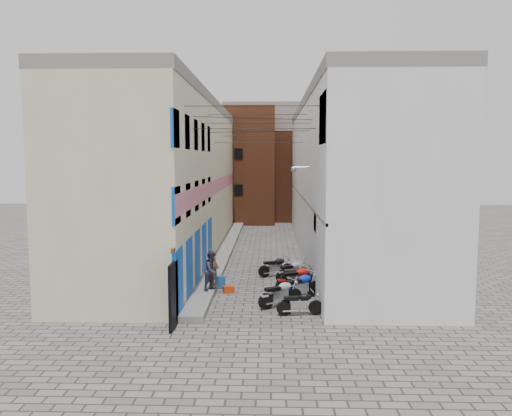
# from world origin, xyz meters

# --- Properties ---
(ground) EXTENTS (90.00, 90.00, 0.00)m
(ground) POSITION_xyz_m (0.00, 0.00, 0.00)
(ground) COLOR #595654
(ground) RESTS_ON ground
(plinth) EXTENTS (0.90, 26.00, 0.25)m
(plinth) POSITION_xyz_m (-2.05, 13.00, 0.12)
(plinth) COLOR slate
(plinth) RESTS_ON ground
(building_left) EXTENTS (5.10, 27.00, 9.00)m
(building_left) POSITION_xyz_m (-4.98, 12.95, 4.50)
(building_left) COLOR beige
(building_left) RESTS_ON ground
(building_right) EXTENTS (5.94, 26.00, 9.00)m
(building_right) POSITION_xyz_m (5.00, 13.00, 4.51)
(building_right) COLOR silver
(building_right) RESTS_ON ground
(building_far_brick_left) EXTENTS (6.00, 6.00, 10.00)m
(building_far_brick_left) POSITION_xyz_m (-2.00, 28.00, 5.00)
(building_far_brick_left) COLOR brown
(building_far_brick_left) RESTS_ON ground
(building_far_brick_right) EXTENTS (5.00, 6.00, 8.00)m
(building_far_brick_right) POSITION_xyz_m (3.00, 30.00, 4.00)
(building_far_brick_right) COLOR brown
(building_far_brick_right) RESTS_ON ground
(building_far_concrete) EXTENTS (8.00, 5.00, 11.00)m
(building_far_concrete) POSITION_xyz_m (0.00, 34.00, 5.50)
(building_far_concrete) COLOR slate
(building_far_concrete) RESTS_ON ground
(far_shopfront) EXTENTS (2.00, 0.30, 2.40)m
(far_shopfront) POSITION_xyz_m (0.00, 25.20, 1.20)
(far_shopfront) COLOR black
(far_shopfront) RESTS_ON ground
(overhead_wires) EXTENTS (5.80, 13.02, 1.32)m
(overhead_wires) POSITION_xyz_m (0.00, 7.64, 7.12)
(overhead_wires) COLOR black
(overhead_wires) RESTS_ON ground
(motorcycle_a) EXTENTS (1.75, 0.75, 0.98)m
(motorcycle_a) POSITION_xyz_m (1.74, 1.04, 0.49)
(motorcycle_a) COLOR black
(motorcycle_a) RESTS_ON ground
(motorcycle_b) EXTENTS (1.94, 1.58, 1.12)m
(motorcycle_b) POSITION_xyz_m (1.06, 2.10, 0.56)
(motorcycle_b) COLOR #A9A8AD
(motorcycle_b) RESTS_ON ground
(motorcycle_c) EXTENTS (1.99, 1.82, 1.19)m
(motorcycle_c) POSITION_xyz_m (1.89, 3.07, 0.60)
(motorcycle_c) COLOR #0D2AC8
(motorcycle_c) RESTS_ON ground
(motorcycle_d) EXTENTS (2.15, 1.52, 1.20)m
(motorcycle_d) POSITION_xyz_m (1.84, 4.30, 0.60)
(motorcycle_d) COLOR red
(motorcycle_d) RESTS_ON ground
(motorcycle_e) EXTENTS (1.83, 1.05, 1.01)m
(motorcycle_e) POSITION_xyz_m (1.90, 5.18, 0.50)
(motorcycle_e) COLOR black
(motorcycle_e) RESTS_ON ground
(motorcycle_f) EXTENTS (1.82, 1.50, 1.05)m
(motorcycle_f) POSITION_xyz_m (1.69, 6.11, 0.53)
(motorcycle_f) COLOR #ADADB2
(motorcycle_f) RESTS_ON ground
(motorcycle_g) EXTENTS (1.87, 1.24, 1.04)m
(motorcycle_g) POSITION_xyz_m (0.94, 7.01, 0.52)
(motorcycle_g) COLOR black
(motorcycle_g) RESTS_ON ground
(person_a) EXTENTS (0.41, 0.58, 1.52)m
(person_a) POSITION_xyz_m (-1.70, 4.16, 1.01)
(person_a) COLOR brown
(person_a) RESTS_ON plinth
(person_b) EXTENTS (0.95, 1.00, 1.62)m
(person_b) POSITION_xyz_m (-1.70, 3.52, 1.06)
(person_b) COLOR #303148
(person_b) RESTS_ON plinth
(water_jug_near) EXTENTS (0.41, 0.41, 0.56)m
(water_jug_near) POSITION_xyz_m (-1.55, 4.71, 0.28)
(water_jug_near) COLOR #2262AC
(water_jug_near) RESTS_ON ground
(water_jug_far) EXTENTS (0.30, 0.30, 0.46)m
(water_jug_far) POSITION_xyz_m (-1.45, 4.97, 0.23)
(water_jug_far) COLOR #225AAB
(water_jug_far) RESTS_ON ground
(red_crate) EXTENTS (0.53, 0.45, 0.28)m
(red_crate) POSITION_xyz_m (-1.07, 3.99, 0.14)
(red_crate) COLOR #B9340D
(red_crate) RESTS_ON ground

